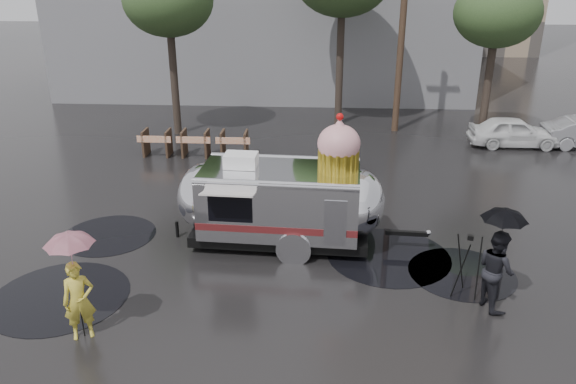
# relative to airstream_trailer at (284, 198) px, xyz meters

# --- Properties ---
(ground) EXTENTS (120.00, 120.00, 0.00)m
(ground) POSITION_rel_airstream_trailer_xyz_m (1.68, -3.00, -1.28)
(ground) COLOR black
(ground) RESTS_ON ground
(puddles) EXTENTS (15.71, 6.53, 0.01)m
(puddles) POSITION_rel_airstream_trailer_xyz_m (0.63, -1.44, -1.28)
(puddles) COLOR black
(puddles) RESTS_ON ground
(utility_pole) EXTENTS (1.60, 0.28, 9.00)m
(utility_pole) POSITION_rel_airstream_trailer_xyz_m (4.18, 11.00, 3.34)
(utility_pole) COLOR #473323
(utility_pole) RESTS_ON ground
(tree_left) EXTENTS (3.64, 3.64, 6.95)m
(tree_left) POSITION_rel_airstream_trailer_xyz_m (-5.32, 10.00, 4.20)
(tree_left) COLOR #382D26
(tree_left) RESTS_ON ground
(tree_right) EXTENTS (3.36, 3.36, 6.42)m
(tree_right) POSITION_rel_airstream_trailer_xyz_m (7.68, 10.00, 3.77)
(tree_right) COLOR #382D26
(tree_right) RESTS_ON ground
(barricade_row) EXTENTS (4.30, 0.80, 1.00)m
(barricade_row) POSITION_rel_airstream_trailer_xyz_m (-3.87, 6.96, -0.76)
(barricade_row) COLOR #473323
(barricade_row) RESTS_ON ground
(airstream_trailer) EXTENTS (6.79, 2.67, 3.66)m
(airstream_trailer) POSITION_rel_airstream_trailer_xyz_m (0.00, 0.00, 0.00)
(airstream_trailer) COLOR silver
(airstream_trailer) RESTS_ON ground
(person_left) EXTENTS (0.71, 0.61, 1.66)m
(person_left) POSITION_rel_airstream_trailer_xyz_m (-3.72, -4.28, -0.45)
(person_left) COLOR gold
(person_left) RESTS_ON ground
(umbrella_pink) EXTENTS (1.15, 1.15, 2.33)m
(umbrella_pink) POSITION_rel_airstream_trailer_xyz_m (-3.72, -4.28, 0.66)
(umbrella_pink) COLOR pink
(umbrella_pink) RESTS_ON ground
(person_right) EXTENTS (0.72, 0.97, 1.81)m
(person_right) POSITION_rel_airstream_trailer_xyz_m (4.72, -2.68, -0.38)
(person_right) COLOR black
(person_right) RESTS_ON ground
(umbrella_black) EXTENTS (1.16, 1.16, 2.34)m
(umbrella_black) POSITION_rel_airstream_trailer_xyz_m (4.72, -2.68, 0.66)
(umbrella_black) COLOR black
(umbrella_black) RESTS_ON ground
(tripod) EXTENTS (0.60, 0.61, 1.51)m
(tripod) POSITION_rel_airstream_trailer_xyz_m (4.21, -2.28, -0.39)
(tripod) COLOR black
(tripod) RESTS_ON ground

